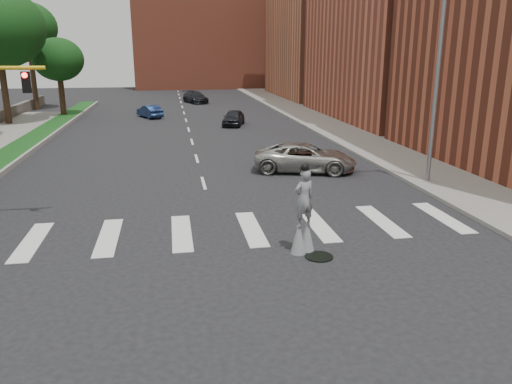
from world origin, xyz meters
name	(u,v)px	position (x,y,z in m)	size (l,w,h in m)	color
ground_plane	(220,241)	(0.00, 0.00, 0.00)	(160.00, 160.00, 0.00)	black
grass_median	(25,145)	(-11.50, 20.00, 0.12)	(2.00, 60.00, 0.25)	#113E15
median_curb	(41,144)	(-10.45, 20.00, 0.14)	(0.20, 60.00, 0.28)	gray
sidewalk_right	(334,127)	(12.50, 25.00, 0.09)	(5.00, 90.00, 0.18)	slate
manhole	(319,257)	(3.00, -2.00, 0.02)	(0.90, 0.90, 0.04)	black
building_far	(336,24)	(22.00, 54.00, 10.00)	(16.00, 22.00, 20.00)	#B96344
building_backdrop	(208,36)	(6.00, 78.00, 9.00)	(26.00, 14.00, 18.00)	#AD4E36
streetlight	(435,84)	(10.90, 6.00, 4.90)	(2.05, 0.20, 9.00)	slate
stilt_performer	(303,217)	(2.58, -1.50, 1.23)	(0.82, 0.65, 2.99)	black
suv_crossing	(305,158)	(5.69, 9.61, 0.77)	(2.54, 5.51, 1.53)	#A9A69F
car_near	(234,118)	(4.06, 27.73, 0.68)	(1.61, 4.01, 1.37)	black
car_mid	(150,111)	(-3.46, 34.48, 0.63)	(1.33, 3.80, 1.25)	navy
car_far	(195,97)	(1.81, 48.56, 0.72)	(2.02, 4.97, 1.44)	black
tree_5	(27,28)	(-16.27, 43.89, 8.83)	(6.24, 6.24, 11.55)	black
tree_6	(58,60)	(-11.99, 36.54, 5.55)	(4.88, 4.88, 7.68)	black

